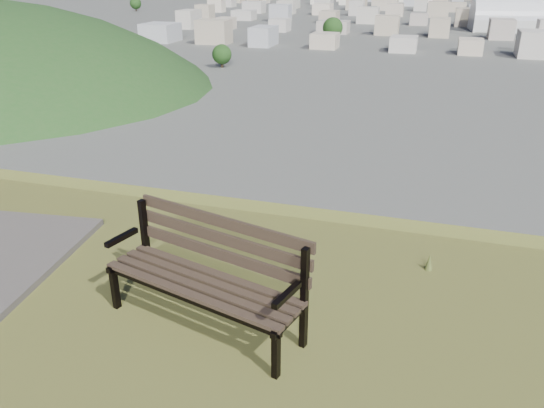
% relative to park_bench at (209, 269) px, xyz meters
% --- Properties ---
extents(park_bench, '(1.85, 1.00, 0.93)m').
position_rel_park_bench_xyz_m(park_bench, '(0.00, 0.00, 0.00)').
color(park_bench, '#3B2E22').
rests_on(park_bench, hilltop_mesa).
extents(arena, '(52.00, 25.90, 21.20)m').
position_rel_park_bench_xyz_m(arena, '(39.55, 281.60, -20.53)').
color(arena, beige).
rests_on(arena, ground).
extents(city_blocks, '(395.00, 361.00, 7.00)m').
position_rel_park_bench_xyz_m(city_blocks, '(-0.61, 392.68, -22.02)').
color(city_blocks, '#BFB5A7').
rests_on(city_blocks, ground).
extents(city_trees, '(406.52, 387.20, 9.98)m').
position_rel_park_bench_xyz_m(city_trees, '(-27.00, 317.24, -20.69)').
color(city_trees, '#312518').
rests_on(city_trees, ground).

